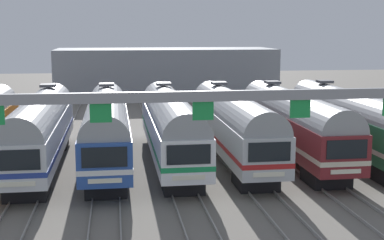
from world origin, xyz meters
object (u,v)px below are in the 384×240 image
(commuter_train_blue, at_px, (107,126))
(catenary_gantry, at_px, (203,115))
(commuter_train_silver, at_px, (40,128))
(commuter_train_maroon, at_px, (292,122))
(commuter_train_white, at_px, (171,125))
(commuter_train_green, at_px, (351,120))
(commuter_train_stainless, at_px, (232,123))

(commuter_train_blue, height_order, catenary_gantry, catenary_gantry)
(commuter_train_silver, bearing_deg, commuter_train_maroon, 0.00)
(commuter_train_blue, relative_size, commuter_train_white, 1.00)
(commuter_train_blue, bearing_deg, catenary_gantry, -72.45)
(commuter_train_maroon, xyz_separation_m, commuter_train_green, (4.27, 0.00, 0.00))
(commuter_train_white, bearing_deg, catenary_gantry, -90.00)
(commuter_train_white, bearing_deg, commuter_train_maroon, 0.00)
(commuter_train_silver, relative_size, commuter_train_maroon, 1.00)
(commuter_train_blue, height_order, commuter_train_maroon, same)
(commuter_train_silver, bearing_deg, commuter_train_stainless, 0.00)
(commuter_train_blue, bearing_deg, commuter_train_silver, 180.00)
(commuter_train_blue, distance_m, catenary_gantry, 14.43)
(catenary_gantry, bearing_deg, commuter_train_stainless, 72.45)
(commuter_train_green, height_order, catenary_gantry, catenary_gantry)
(catenary_gantry, bearing_deg, commuter_train_green, 46.51)
(commuter_train_blue, relative_size, commuter_train_green, 1.00)
(commuter_train_blue, height_order, commuter_train_white, same)
(commuter_train_maroon, distance_m, catenary_gantry, 16.21)
(commuter_train_maroon, height_order, commuter_train_green, same)
(commuter_train_silver, xyz_separation_m, commuter_train_blue, (4.27, 0.00, 0.00))
(commuter_train_silver, xyz_separation_m, catenary_gantry, (8.54, -13.50, 2.76))
(commuter_train_white, xyz_separation_m, catenary_gantry, (-0.00, -13.50, 2.76))
(commuter_train_white, distance_m, commuter_train_green, 12.80)
(commuter_train_silver, relative_size, catenary_gantry, 0.59)
(commuter_train_blue, distance_m, commuter_train_white, 4.27)
(commuter_train_maroon, xyz_separation_m, catenary_gantry, (-8.54, -13.50, 2.76))
(commuter_train_blue, xyz_separation_m, commuter_train_stainless, (8.54, 0.00, 0.00))
(catenary_gantry, bearing_deg, commuter_train_white, 90.00)
(commuter_train_blue, distance_m, commuter_train_maroon, 12.80)
(commuter_train_stainless, height_order, commuter_train_green, same)
(commuter_train_stainless, xyz_separation_m, catenary_gantry, (-4.27, -13.50, 2.76))
(commuter_train_blue, xyz_separation_m, catenary_gantry, (4.27, -13.50, 2.76))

